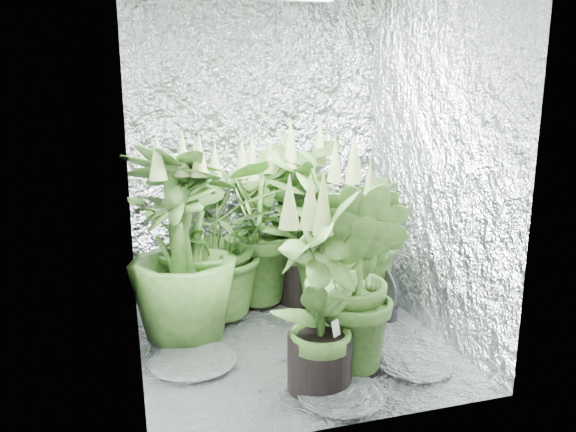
% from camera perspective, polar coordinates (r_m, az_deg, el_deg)
% --- Properties ---
extents(ground, '(1.60, 1.60, 0.00)m').
position_cam_1_polar(ground, '(3.14, 0.43, -12.69)').
color(ground, silver).
rests_on(ground, ground).
extents(walls, '(1.62, 1.62, 2.00)m').
position_cam_1_polar(walls, '(2.85, 0.46, 5.72)').
color(walls, silver).
rests_on(walls, ground).
extents(plant_a, '(1.09, 1.09, 1.06)m').
position_cam_1_polar(plant_a, '(3.32, -7.75, -2.05)').
color(plant_a, black).
rests_on(plant_a, ground).
extents(plant_b, '(0.79, 0.79, 1.17)m').
position_cam_1_polar(plant_b, '(3.55, 1.32, -0.42)').
color(plant_b, black).
rests_on(plant_b, ground).
extents(plant_c, '(0.60, 0.60, 1.08)m').
position_cam_1_polar(plant_c, '(3.53, -3.09, -1.20)').
color(plant_c, black).
rests_on(plant_c, ground).
extents(plant_d, '(0.82, 0.82, 1.16)m').
position_cam_1_polar(plant_d, '(3.03, -10.62, -2.96)').
color(plant_d, black).
rests_on(plant_d, ground).
extents(plant_e, '(0.94, 0.94, 1.09)m').
position_cam_1_polar(plant_e, '(3.33, 5.61, -1.71)').
color(plant_e, black).
rests_on(plant_e, ground).
extents(plant_f, '(0.64, 0.64, 1.01)m').
position_cam_1_polar(plant_f, '(2.53, 3.33, -8.14)').
color(plant_f, black).
rests_on(plant_f, ground).
extents(plant_g, '(0.72, 0.72, 1.02)m').
position_cam_1_polar(plant_g, '(2.72, 6.83, -6.28)').
color(plant_g, black).
rests_on(plant_g, ground).
extents(circulation_fan, '(0.17, 0.30, 0.35)m').
position_cam_1_polar(circulation_fan, '(3.40, 9.61, -8.04)').
color(circulation_fan, black).
rests_on(circulation_fan, ground).
extents(plant_label, '(0.05, 0.04, 0.08)m').
position_cam_1_polar(plant_label, '(2.58, 4.89, -11.33)').
color(plant_label, white).
rests_on(plant_label, plant_f).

